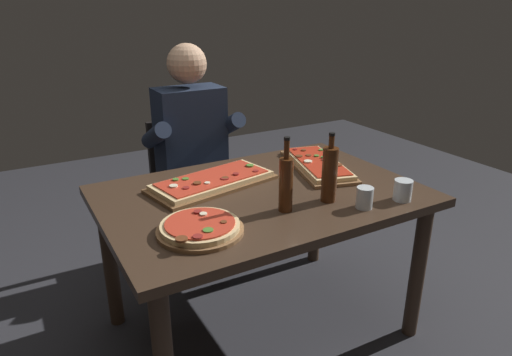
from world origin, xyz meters
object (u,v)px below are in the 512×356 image
(pizza_round_far, at_px, (200,228))
(tumbler_far_side, at_px, (403,191))
(pizza_rectangular_left, at_px, (317,164))
(pizza_rectangular_front, at_px, (213,181))
(seated_diner, at_px, (194,149))
(oil_bottle_amber, at_px, (286,183))
(tumbler_near_camera, at_px, (365,198))
(diner_chair, at_px, (189,184))
(wine_bottle_dark, at_px, (330,174))
(dining_table, at_px, (261,211))

(pizza_round_far, bearing_deg, tumbler_far_side, -9.97)
(pizza_rectangular_left, bearing_deg, pizza_rectangular_front, 175.33)
(seated_diner, bearing_deg, oil_bottle_amber, -89.55)
(oil_bottle_amber, bearing_deg, pizza_round_far, -179.03)
(pizza_round_far, distance_m, oil_bottle_amber, 0.39)
(pizza_rectangular_left, xyz_separation_m, tumbler_near_camera, (-0.13, -0.49, 0.03))
(tumbler_far_side, height_order, diner_chair, diner_chair)
(pizza_rectangular_front, xyz_separation_m, pizza_rectangular_left, (0.57, -0.05, -0.00))
(wine_bottle_dark, relative_size, seated_diner, 0.23)
(wine_bottle_dark, bearing_deg, oil_bottle_amber, 177.84)
(oil_bottle_amber, distance_m, tumbler_far_side, 0.52)
(pizza_rectangular_left, relative_size, tumbler_far_side, 6.49)
(pizza_rectangular_front, bearing_deg, pizza_rectangular_left, -4.67)
(pizza_rectangular_front, height_order, tumbler_far_side, tumbler_far_side)
(dining_table, xyz_separation_m, oil_bottle_amber, (-0.01, -0.22, 0.22))
(pizza_round_far, relative_size, wine_bottle_dark, 1.08)
(tumbler_near_camera, relative_size, tumbler_far_side, 0.99)
(dining_table, height_order, pizza_round_far, pizza_round_far)
(pizza_rectangular_front, distance_m, oil_bottle_amber, 0.43)
(pizza_rectangular_left, xyz_separation_m, pizza_round_far, (-0.80, -0.35, -0.00))
(seated_diner, bearing_deg, tumbler_near_camera, -74.41)
(dining_table, height_order, tumbler_far_side, tumbler_far_side)
(pizza_rectangular_front, xyz_separation_m, tumbler_far_side, (0.64, -0.55, 0.02))
(dining_table, xyz_separation_m, pizza_round_far, (-0.39, -0.22, 0.11))
(dining_table, distance_m, diner_chair, 0.87)
(oil_bottle_amber, height_order, tumbler_far_side, oil_bottle_amber)
(pizza_round_far, height_order, tumbler_near_camera, tumbler_near_camera)
(pizza_rectangular_front, height_order, oil_bottle_amber, oil_bottle_amber)
(wine_bottle_dark, distance_m, oil_bottle_amber, 0.21)
(oil_bottle_amber, relative_size, tumbler_far_side, 3.43)
(tumbler_near_camera, relative_size, diner_chair, 0.10)
(dining_table, xyz_separation_m, wine_bottle_dark, (0.20, -0.22, 0.22))
(pizza_rectangular_left, relative_size, tumbler_near_camera, 6.54)
(pizza_rectangular_front, relative_size, tumbler_near_camera, 7.00)
(dining_table, xyz_separation_m, seated_diner, (-0.02, 0.74, 0.10))
(pizza_rectangular_left, height_order, diner_chair, diner_chair)
(diner_chair, bearing_deg, tumbler_far_side, -67.86)
(pizza_round_far, bearing_deg, tumbler_near_camera, -11.12)
(pizza_round_far, height_order, seated_diner, seated_diner)
(pizza_round_far, distance_m, tumbler_near_camera, 0.69)
(tumbler_near_camera, distance_m, seated_diner, 1.13)
(pizza_rectangular_front, xyz_separation_m, oil_bottle_amber, (0.14, -0.39, 0.10))
(dining_table, relative_size, tumbler_near_camera, 15.54)
(pizza_round_far, xyz_separation_m, diner_chair, (0.37, 1.08, -0.27))
(pizza_rectangular_front, distance_m, tumbler_far_side, 0.84)
(pizza_rectangular_left, relative_size, wine_bottle_dark, 1.96)
(tumbler_far_side, bearing_deg, diner_chair, 112.14)
(pizza_round_far, bearing_deg, pizza_rectangular_left, 23.87)
(dining_table, xyz_separation_m, pizza_rectangular_left, (0.41, 0.13, 0.11))
(pizza_rectangular_front, distance_m, wine_bottle_dark, 0.55)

